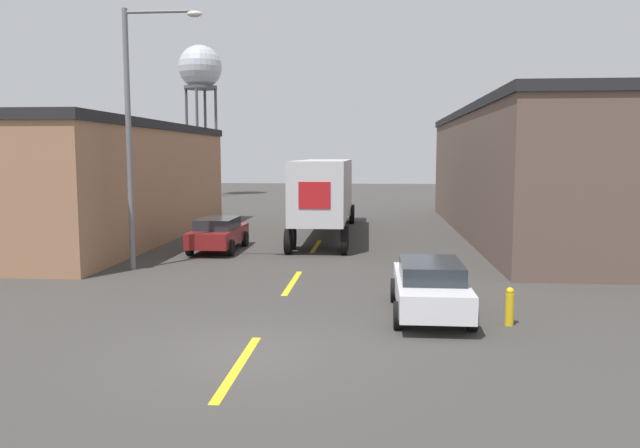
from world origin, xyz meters
TOP-DOWN VIEW (x-y plane):
  - ground_plane at (0.00, 0.00)m, footprint 160.00×160.00m
  - road_centerline at (0.00, 7.54)m, footprint 0.20×20.65m
  - warehouse_left at (-14.21, 17.32)m, footprint 13.99×20.05m
  - warehouse_right at (13.31, 21.58)m, footprint 12.20×26.99m
  - semi_truck at (0.15, 20.29)m, footprint 2.84×15.17m
  - parked_car_right_near at (4.22, 3.64)m, footprint 2.01×4.65m
  - parked_car_left_far at (-4.22, 14.23)m, footprint 2.01×4.65m
  - water_tower at (-15.18, 50.81)m, footprint 4.41×4.41m
  - street_lamp at (-5.95, 9.41)m, footprint 2.94×0.32m
  - fire_hydrant at (6.12, 2.81)m, footprint 0.22×0.22m

SIDE VIEW (x-z plane):
  - ground_plane at x=0.00m, z-range 0.00..0.00m
  - road_centerline at x=0.00m, z-range 0.00..0.01m
  - fire_hydrant at x=6.12m, z-range 0.00..0.97m
  - parked_car_right_near at x=4.22m, z-range 0.05..1.53m
  - parked_car_left_far at x=-4.22m, z-range 0.05..1.53m
  - semi_truck at x=0.15m, z-range 0.45..4.45m
  - warehouse_left at x=-14.21m, z-range 0.00..5.86m
  - warehouse_right at x=13.31m, z-range 0.00..6.71m
  - street_lamp at x=-5.95m, z-range 0.71..10.19m
  - water_tower at x=-15.18m, z-range 5.13..20.51m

